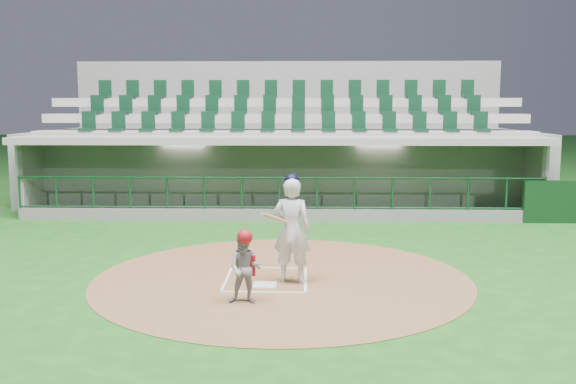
% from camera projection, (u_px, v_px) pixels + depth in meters
% --- Properties ---
extents(ground, '(120.00, 120.00, 0.00)m').
position_uv_depth(ground, '(267.00, 276.00, 12.48)').
color(ground, '#174F16').
rests_on(ground, ground).
extents(dirt_circle, '(7.20, 7.20, 0.01)m').
position_uv_depth(dirt_circle, '(282.00, 278.00, 12.27)').
color(dirt_circle, brown).
rests_on(dirt_circle, ground).
extents(home_plate, '(0.43, 0.43, 0.02)m').
position_uv_depth(home_plate, '(265.00, 285.00, 11.78)').
color(home_plate, silver).
rests_on(home_plate, dirt_circle).
extents(batter_box_chalk, '(1.55, 1.80, 0.01)m').
position_uv_depth(batter_box_chalk, '(266.00, 279.00, 12.18)').
color(batter_box_chalk, white).
rests_on(batter_box_chalk, ground).
extents(dugout_structure, '(16.40, 3.70, 3.00)m').
position_uv_depth(dugout_structure, '(284.00, 180.00, 20.10)').
color(dugout_structure, gray).
rests_on(dugout_structure, ground).
extents(seating_deck, '(17.00, 6.72, 5.15)m').
position_uv_depth(seating_deck, '(285.00, 158.00, 23.09)').
color(seating_deck, slate).
rests_on(seating_deck, ground).
extents(batter, '(0.94, 0.95, 2.05)m').
position_uv_depth(batter, '(292.00, 229.00, 11.87)').
color(batter, silver).
rests_on(batter, dirt_circle).
extents(catcher, '(0.60, 0.48, 1.25)m').
position_uv_depth(catcher, '(245.00, 267.00, 10.66)').
color(catcher, gray).
rests_on(catcher, dirt_circle).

